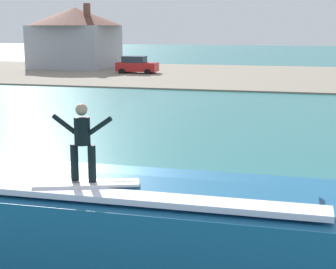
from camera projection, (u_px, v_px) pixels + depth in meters
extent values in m
plane|color=#297073|center=(80.00, 224.00, 13.20)|extent=(260.00, 260.00, 0.00)
cube|color=#1C5E8C|center=(128.00, 220.00, 11.38)|extent=(9.19, 3.27, 1.51)
cube|color=#1C5E8C|center=(121.00, 188.00, 10.83)|extent=(7.81, 1.47, 0.17)
cube|color=white|center=(109.00, 196.00, 10.20)|extent=(8.27, 0.59, 0.12)
cube|color=white|center=(87.00, 184.00, 10.68)|extent=(2.15, 1.11, 0.06)
cube|color=black|center=(87.00, 183.00, 10.67)|extent=(1.85, 0.67, 0.01)
cylinder|color=black|center=(75.00, 162.00, 10.72)|extent=(0.16, 0.16, 0.76)
cylinder|color=black|center=(92.00, 164.00, 10.63)|extent=(0.16, 0.16, 0.76)
cylinder|color=black|center=(82.00, 131.00, 10.54)|extent=(0.32, 0.32, 0.56)
sphere|color=tan|center=(81.00, 110.00, 10.46)|extent=(0.24, 0.24, 0.24)
cylinder|color=black|center=(64.00, 124.00, 10.61)|extent=(0.51, 0.10, 0.40)
cylinder|color=black|center=(100.00, 126.00, 10.43)|extent=(0.51, 0.10, 0.40)
cube|color=gray|center=(250.00, 76.00, 52.48)|extent=(120.00, 26.33, 0.13)
cube|color=red|center=(137.00, 67.00, 54.44)|extent=(4.18, 1.79, 0.90)
cube|color=#262D38|center=(134.00, 59.00, 54.36)|extent=(2.30, 1.61, 0.64)
cylinder|color=black|center=(153.00, 71.00, 55.10)|extent=(0.64, 0.22, 0.64)
cylinder|color=black|center=(147.00, 72.00, 53.30)|extent=(0.64, 0.22, 0.64)
cylinder|color=black|center=(128.00, 70.00, 55.76)|extent=(0.64, 0.22, 0.64)
cylinder|color=black|center=(122.00, 72.00, 53.96)|extent=(0.64, 0.22, 0.64)
cube|color=#9EA3AD|center=(76.00, 47.00, 61.86)|extent=(8.38, 8.94, 4.95)
cone|color=brown|center=(75.00, 16.00, 61.16)|extent=(11.09, 11.09, 2.07)
cube|color=brown|center=(87.00, 11.00, 59.28)|extent=(0.60, 0.60, 1.80)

